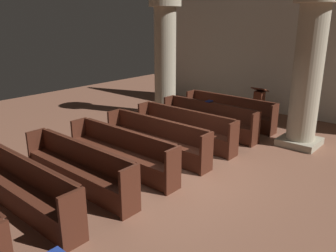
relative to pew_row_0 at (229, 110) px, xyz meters
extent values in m
plane|color=brown|center=(0.90, -3.70, -0.48)|extent=(19.20, 19.20, 0.00)
cube|color=beige|center=(0.90, 2.38, 1.77)|extent=(10.00, 0.16, 4.50)
cube|color=#4C2316|center=(0.00, -0.02, -0.05)|extent=(2.88, 0.38, 0.05)
cube|color=#4C2316|center=(0.00, 0.14, 0.20)|extent=(2.88, 0.04, 0.44)
cube|color=#411E13|center=(0.00, 0.19, 0.41)|extent=(2.77, 0.06, 0.02)
cube|color=#442014|center=(-1.47, -0.02, -0.03)|extent=(0.06, 0.44, 0.89)
cube|color=#442014|center=(1.47, -0.02, -0.03)|extent=(0.06, 0.44, 0.89)
cube|color=#482115|center=(0.00, -0.20, -0.26)|extent=(2.88, 0.03, 0.38)
cube|color=#4C2316|center=(0.00, -1.13, -0.05)|extent=(2.88, 0.38, 0.05)
cube|color=#4C2316|center=(0.00, -0.97, 0.20)|extent=(2.88, 0.04, 0.44)
cube|color=#411E13|center=(0.00, -0.92, 0.41)|extent=(2.77, 0.06, 0.02)
cube|color=#442014|center=(-1.47, -1.13, -0.03)|extent=(0.06, 0.44, 0.89)
cube|color=#442014|center=(1.47, -1.13, -0.03)|extent=(0.06, 0.44, 0.89)
cube|color=#482115|center=(0.00, -1.31, -0.26)|extent=(2.88, 0.03, 0.38)
cube|color=#4C2316|center=(0.00, -2.24, -0.05)|extent=(2.88, 0.38, 0.05)
cube|color=#4C2316|center=(0.00, -2.07, 0.20)|extent=(2.88, 0.04, 0.44)
cube|color=#411E13|center=(0.00, -2.03, 0.41)|extent=(2.77, 0.06, 0.02)
cube|color=#442014|center=(-1.47, -2.24, -0.03)|extent=(0.06, 0.44, 0.89)
cube|color=#442014|center=(1.47, -2.24, -0.03)|extent=(0.06, 0.44, 0.89)
cube|color=#482115|center=(0.00, -2.42, -0.26)|extent=(2.88, 0.03, 0.38)
cube|color=#4C2316|center=(0.00, -3.35, -0.05)|extent=(2.88, 0.38, 0.05)
cube|color=#4C2316|center=(0.00, -3.18, 0.20)|extent=(2.88, 0.04, 0.44)
cube|color=#411E13|center=(0.00, -3.14, 0.41)|extent=(2.77, 0.06, 0.02)
cube|color=#442014|center=(-1.47, -3.35, -0.03)|extent=(0.06, 0.44, 0.89)
cube|color=#442014|center=(1.47, -3.35, -0.03)|extent=(0.06, 0.44, 0.89)
cube|color=#482115|center=(0.00, -3.53, -0.26)|extent=(2.88, 0.03, 0.38)
cube|color=#4C2316|center=(0.00, -4.46, -0.05)|extent=(2.88, 0.38, 0.05)
cube|color=#4C2316|center=(0.00, -4.29, 0.20)|extent=(2.88, 0.04, 0.44)
cube|color=#411E13|center=(0.00, -4.25, 0.41)|extent=(2.77, 0.06, 0.02)
cube|color=#442014|center=(-1.47, -4.46, -0.03)|extent=(0.06, 0.44, 0.89)
cube|color=#442014|center=(1.47, -4.46, -0.03)|extent=(0.06, 0.44, 0.89)
cube|color=#482115|center=(0.00, -4.64, -0.26)|extent=(2.88, 0.03, 0.38)
cube|color=#4C2316|center=(0.00, -5.57, -0.05)|extent=(2.88, 0.38, 0.05)
cube|color=#4C2316|center=(0.00, -5.40, 0.20)|extent=(2.88, 0.04, 0.44)
cube|color=#411E13|center=(0.00, -5.35, 0.41)|extent=(2.77, 0.06, 0.02)
cube|color=#442014|center=(-1.47, -5.57, -0.03)|extent=(0.06, 0.44, 0.89)
cube|color=#442014|center=(1.47, -5.57, -0.03)|extent=(0.06, 0.44, 0.89)
cube|color=#482115|center=(0.00, -5.74, -0.26)|extent=(2.88, 0.03, 0.38)
cube|color=#4C2316|center=(0.00, -6.68, -0.05)|extent=(2.88, 0.38, 0.05)
cube|color=#4C2316|center=(0.00, -6.51, 0.20)|extent=(2.88, 0.04, 0.44)
cube|color=#411E13|center=(0.00, -6.46, 0.41)|extent=(2.77, 0.06, 0.02)
cube|color=#442014|center=(1.47, -6.68, -0.03)|extent=(0.06, 0.44, 0.89)
cube|color=#482115|center=(0.00, -6.85, -0.26)|extent=(2.88, 0.03, 0.38)
cube|color=#9F967E|center=(2.35, -0.32, -0.39)|extent=(0.97, 0.97, 0.18)
cylinder|color=#ADA389|center=(2.35, -0.32, 1.38)|extent=(0.72, 0.72, 3.36)
cube|color=#9F967E|center=(-2.30, -0.37, -0.39)|extent=(0.97, 0.97, 0.18)
cylinder|color=#ADA389|center=(-2.30, -0.37, 1.38)|extent=(0.72, 0.72, 3.36)
cylinder|color=#B6AB90|center=(-2.30, -0.37, 3.21)|extent=(1.04, 1.04, 0.30)
cube|color=#492215|center=(0.43, 1.12, -0.45)|extent=(0.45, 0.45, 0.06)
cube|color=#562819|center=(0.43, 1.12, 0.00)|extent=(0.28, 0.28, 0.95)
cube|color=#5B2A1A|center=(0.43, 1.12, 0.53)|extent=(0.48, 0.35, 0.15)
cube|color=navy|center=(-0.13, -0.92, 0.43)|extent=(0.15, 0.21, 0.03)
camera|label=1|loc=(5.30, -9.05, 2.74)|focal=36.90mm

